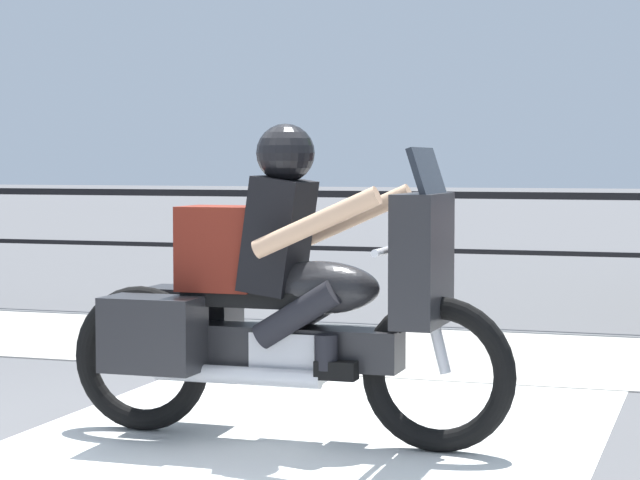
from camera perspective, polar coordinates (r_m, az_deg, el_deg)
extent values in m
plane|color=#565659|center=(6.11, -5.29, -9.58)|extent=(120.00, 120.00, 0.00)
cube|color=#B7B2A8|center=(9.27, 3.09, -5.00)|extent=(44.00, 2.40, 0.01)
cube|color=silver|center=(5.79, -2.49, -10.28)|extent=(2.87, 6.00, 0.01)
cube|color=black|center=(10.75, 5.36, 2.07)|extent=(36.00, 0.04, 0.06)
cube|color=black|center=(10.78, 5.34, -0.49)|extent=(36.00, 0.03, 0.04)
cylinder|color=black|center=(10.78, 5.34, -0.79)|extent=(0.05, 0.05, 1.14)
torus|color=black|center=(6.01, 5.42, -6.14)|extent=(0.75, 0.11, 0.75)
torus|color=black|center=(6.53, -8.15, -5.38)|extent=(0.75, 0.11, 0.75)
cube|color=#232326|center=(6.21, -1.65, -4.87)|extent=(1.19, 0.22, 0.20)
cube|color=silver|center=(6.21, -1.38, -5.34)|extent=(0.34, 0.26, 0.26)
ellipsoid|color=#232326|center=(6.11, 0.00, -2.18)|extent=(0.60, 0.30, 0.26)
cube|color=black|center=(6.24, -3.01, -2.63)|extent=(0.69, 0.28, 0.08)
cube|color=#232326|center=(5.96, 4.70, -0.90)|extent=(0.20, 0.52, 0.63)
cube|color=#1E232B|center=(5.94, 4.91, 3.10)|extent=(0.10, 0.44, 0.24)
cylinder|color=silver|center=(5.99, 3.40, -0.39)|extent=(0.04, 0.70, 0.04)
cylinder|color=silver|center=(6.15, -3.81, -6.19)|extent=(0.86, 0.09, 0.09)
cube|color=#232326|center=(6.21, -7.65, -4.28)|extent=(0.48, 0.28, 0.37)
cube|color=#232326|center=(6.65, -5.86, -3.76)|extent=(0.48, 0.28, 0.37)
cylinder|color=silver|center=(5.98, 5.16, -3.53)|extent=(0.19, 0.06, 0.55)
cube|color=black|center=(6.17, -1.94, 0.22)|extent=(0.32, 0.36, 0.59)
sphere|color=tan|center=(6.14, -1.59, 3.81)|extent=(0.23, 0.23, 0.23)
sphere|color=black|center=(6.14, -1.59, 3.99)|extent=(0.29, 0.29, 0.29)
cylinder|color=black|center=(6.01, -1.07, -3.44)|extent=(0.44, 0.13, 0.34)
cylinder|color=black|center=(5.99, 0.29, -5.15)|extent=(0.11, 0.11, 0.17)
cube|color=black|center=(5.98, 0.75, -5.97)|extent=(0.20, 0.10, 0.09)
cylinder|color=black|center=(6.29, -0.18, -3.12)|extent=(0.44, 0.13, 0.34)
cylinder|color=black|center=(6.27, 1.13, -4.75)|extent=(0.11, 0.11, 0.17)
cube|color=black|center=(6.27, 1.57, -5.54)|extent=(0.20, 0.10, 0.09)
cylinder|color=tan|center=(5.78, -0.19, 0.78)|extent=(0.63, 0.09, 0.35)
cylinder|color=tan|center=(6.35, 1.50, 1.04)|extent=(0.63, 0.09, 0.35)
cube|color=maroon|center=(6.28, -4.51, -0.38)|extent=(0.39, 0.32, 0.42)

